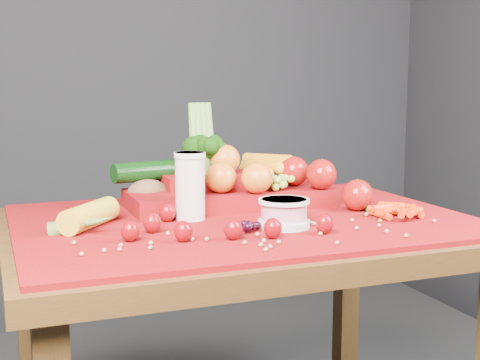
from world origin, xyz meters
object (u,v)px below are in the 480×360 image
object	(u,v)px
table	(243,261)
yogurt_bowl	(284,212)
milk_glass	(190,183)
produce_mound	(237,182)

from	to	relation	value
table	yogurt_bowl	distance (m)	0.20
table	yogurt_bowl	world-z (taller)	yogurt_bowl
table	yogurt_bowl	xyz separation A→B (m)	(0.05, -0.13, 0.14)
table	milk_glass	distance (m)	0.23
table	milk_glass	size ratio (longest dim) A/B	6.92
table	yogurt_bowl	size ratio (longest dim) A/B	9.43
table	produce_mound	bearing A→B (deg)	74.73
yogurt_bowl	produce_mound	xyz separation A→B (m)	(-0.01, 0.28, 0.03)
table	produce_mound	xyz separation A→B (m)	(0.04, 0.15, 0.17)
produce_mound	milk_glass	bearing A→B (deg)	-142.50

